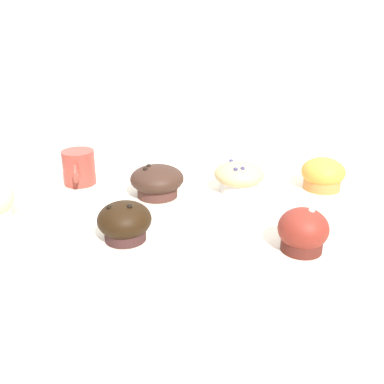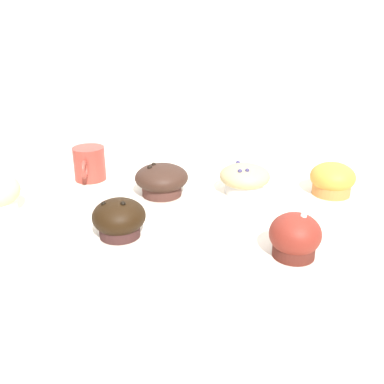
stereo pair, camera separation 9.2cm
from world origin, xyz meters
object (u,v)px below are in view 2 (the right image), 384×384
Objects in this scene: muffin_front_right at (119,219)px; coffee_cup at (89,163)px; muffin_front_center at (295,237)px; muffin_front_left at (245,179)px; muffin_back_center at (332,180)px; muffin_back_left at (162,180)px.

coffee_cup reaches higher than muffin_front_right.
muffin_front_center is at bearing -4.26° from muffin_front_right.
coffee_cup is at bearing 120.71° from muffin_front_right.
muffin_front_center is 0.77× the size of muffin_front_left.
muffin_front_right is at bearing 175.74° from muffin_front_center.
muffin_back_center is at bearing 7.47° from muffin_front_left.
coffee_cup is (-0.48, 0.30, 0.01)m from muffin_front_center.
muffin_front_right is at bearing -131.80° from muffin_front_left.
muffin_front_left is 0.20m from muffin_back_center.
muffin_back_left is at bearing -168.14° from muffin_front_left.
muffin_back_center is (0.42, 0.27, 0.00)m from muffin_front_right.
muffin_back_left is 0.39m from muffin_back_center.
muffin_back_left is at bearing 140.97° from muffin_front_center.
muffin_front_left is 1.16× the size of muffin_front_right.
muffin_front_center is at bearing -69.83° from muffin_front_left.
muffin_front_right reaches higher than muffin_back_center.
muffin_front_center reaches higher than muffin_back_center.
coffee_cup reaches higher than muffin_back_left.
muffin_front_center is 0.36m from muffin_back_left.
muffin_front_left is (-0.10, 0.27, -0.00)m from muffin_front_center.
muffin_front_right is at bearing -99.42° from muffin_back_left.
coffee_cup is at bearing 161.18° from muffin_back_left.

